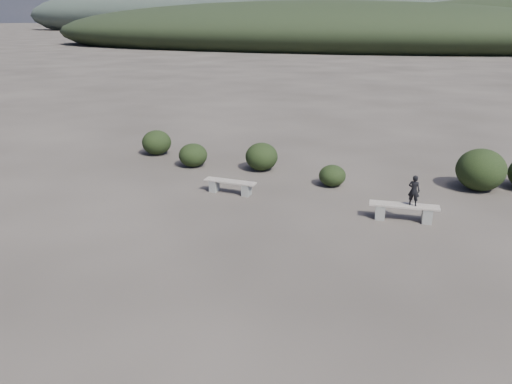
% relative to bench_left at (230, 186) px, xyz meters
% --- Properties ---
extents(ground, '(1200.00, 1200.00, 0.00)m').
position_rel_bench_left_xyz_m(ground, '(2.63, -6.05, -0.26)').
color(ground, '#322C27').
rests_on(ground, ground).
extents(bench_left, '(1.70, 0.37, 0.42)m').
position_rel_bench_left_xyz_m(bench_left, '(0.00, 0.00, 0.00)').
color(bench_left, slate).
rests_on(bench_left, ground).
extents(bench_right, '(1.91, 0.61, 0.47)m').
position_rel_bench_left_xyz_m(bench_right, '(5.40, -0.39, 0.03)').
color(bench_right, slate).
rests_on(bench_right, ground).
extents(seated_person, '(0.34, 0.25, 0.86)m').
position_rel_bench_left_xyz_m(seated_person, '(5.61, -0.36, 0.64)').
color(seated_person, black).
rests_on(seated_person, bench_right).
extents(shrub_a, '(1.08, 1.08, 0.88)m').
position_rel_bench_left_xyz_m(shrub_a, '(-2.55, 2.35, 0.18)').
color(shrub_a, black).
rests_on(shrub_a, ground).
extents(shrub_b, '(1.19, 1.19, 1.02)m').
position_rel_bench_left_xyz_m(shrub_b, '(0.03, 2.82, 0.25)').
color(shrub_b, black).
rests_on(shrub_b, ground).
extents(shrub_c, '(0.90, 0.90, 0.72)m').
position_rel_bench_left_xyz_m(shrub_c, '(2.89, 1.91, 0.10)').
color(shrub_c, black).
rests_on(shrub_c, ground).
extents(shrub_d, '(1.56, 1.56, 1.37)m').
position_rel_bench_left_xyz_m(shrub_d, '(7.46, 3.22, 0.43)').
color(shrub_d, black).
rests_on(shrub_d, ground).
extents(shrub_f, '(1.19, 1.19, 1.01)m').
position_rel_bench_left_xyz_m(shrub_f, '(-4.78, 3.41, 0.25)').
color(shrub_f, black).
rests_on(shrub_f, ground).
extents(mountain_ridges, '(500.00, 400.00, 56.00)m').
position_rel_bench_left_xyz_m(mountain_ridges, '(-4.85, 333.01, 10.58)').
color(mountain_ridges, black).
rests_on(mountain_ridges, ground).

